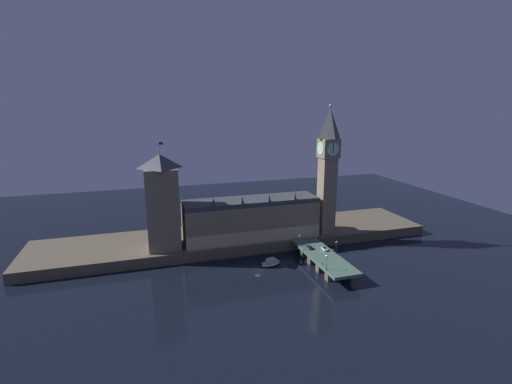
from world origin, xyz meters
TOP-DOWN VIEW (x-y plane):
  - ground_plane at (0.00, 0.00)m, footprint 400.00×400.00m
  - embankment at (0.00, 39.00)m, footprint 220.00×42.00m
  - parliament_hall at (5.66, 30.11)m, footprint 72.84×19.57m
  - clock_tower at (48.37, 25.58)m, footprint 10.13×10.24m
  - victoria_tower at (-40.85, 29.38)m, footprint 16.07×16.07m
  - bridge at (32.05, -5.00)m, footprint 13.77×46.00m
  - car_northbound_lead at (29.02, 4.83)m, footprint 1.98×4.66m
  - car_southbound_trail at (35.08, 0.56)m, footprint 1.88×3.94m
  - pedestrian_near_rail at (25.99, -14.79)m, footprint 0.38×0.38m
  - pedestrian_mid_walk at (38.11, -2.70)m, footprint 0.38×0.38m
  - pedestrian_far_rail at (25.99, 8.41)m, footprint 0.38×0.38m
  - street_lamp_near at (25.59, -19.72)m, footprint 1.34×0.60m
  - street_lamp_mid at (38.51, -5.00)m, footprint 1.34×0.60m
  - street_lamp_far at (25.59, 9.72)m, footprint 1.34×0.60m
  - boat_upstream at (8.04, 3.74)m, footprint 10.94×7.15m

SIDE VIEW (x-z plane):
  - ground_plane at x=0.00m, z-range 0.00..0.00m
  - boat_upstream at x=8.04m, z-range -0.47..3.01m
  - embankment at x=0.00m, z-range 0.00..5.46m
  - bridge at x=32.05m, z-range 0.97..6.80m
  - car_northbound_lead at x=29.02m, z-range 5.78..7.20m
  - car_southbound_trail at x=35.08m, z-range 5.78..7.37m
  - pedestrian_far_rail at x=25.99m, z-range 5.87..7.47m
  - pedestrian_near_rail at x=25.99m, z-range 5.87..7.48m
  - pedestrian_mid_walk at x=38.11m, z-range 5.88..7.59m
  - street_lamp_far at x=25.59m, z-range 6.58..12.56m
  - street_lamp_mid at x=38.51m, z-range 6.64..13.13m
  - street_lamp_near at x=25.59m, z-range 6.67..13.41m
  - parliament_hall at x=5.66m, z-range 3.25..29.38m
  - victoria_tower at x=-40.85m, z-range 2.58..56.57m
  - clock_tower at x=48.37m, z-range 7.60..79.10m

